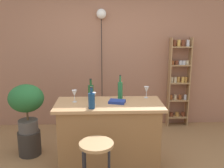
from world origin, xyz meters
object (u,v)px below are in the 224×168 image
Objects in this scene: potted_plant at (26,102)px; spice_shelf at (179,81)px; bottle_soda_blue at (120,90)px; cookbook at (117,102)px; bottle_sauce_amber at (92,100)px; wine_glass_left at (146,90)px; plant_stool at (30,143)px; bottle_vinegar at (91,92)px; bar_stool at (97,157)px; wine_glass_center at (93,96)px; pendant_globe_light at (101,17)px; wine_glass_right at (74,94)px.

spice_shelf is at bearing 22.64° from potted_plant.
bottle_soda_blue reaches higher than cookbook.
wine_glass_left is at bearing 30.08° from bottle_sauce_amber.
bottle_soda_blue is (-1.22, -1.28, 0.16)m from spice_shelf.
potted_plant is 4.47× the size of wine_glass_left.
bottle_soda_blue reaches higher than plant_stool.
wine_glass_left is at bearing -5.94° from plant_stool.
bottle_sauce_amber is at bearing -132.01° from bottle_soda_blue.
plant_stool is 2.28× the size of wine_glass_left.
plant_stool is 1.28× the size of bottle_vinegar.
bar_stool is at bearing -109.29° from bottle_soda_blue.
wine_glass_center is (0.04, -0.24, 0.01)m from bottle_vinegar.
bottle_soda_blue is at bearing -133.73° from spice_shelf.
pendant_globe_light is at bearing 178.09° from spice_shelf.
potted_plant reaches higher than wine_glass_left.
bar_stool is 2.13× the size of bottle_soda_blue.
cookbook reaches higher than bar_stool.
potted_plant is 2.02m from pendant_globe_light.
bottle_soda_blue is 1.60× the size of cookbook.
plant_stool is 2.28× the size of wine_glass_center.
wine_glass_right is (0.75, -0.34, 0.22)m from potted_plant.
bottle_soda_blue reaches higher than bottle_vinegar.
pendant_globe_light is at bearing 86.18° from wine_glass_center.
spice_shelf is 8.20× the size of cookbook.
wine_glass_center is (-0.05, 0.64, 0.52)m from bar_stool.
bar_stool is 3.40× the size of cookbook.
bottle_sauce_amber reaches higher than bar_stool.
wine_glass_center is (1.01, -0.47, 0.22)m from potted_plant.
wine_glass_right is (0.75, -0.34, 0.87)m from plant_stool.
spice_shelf is 2.33m from wine_glass_right.
bottle_sauce_amber reaches higher than wine_glass_left.
bar_stool is 0.86m from cookbook.
potted_plant is at bearing -157.36° from spice_shelf.
bottle_vinegar is at bearing 27.59° from wine_glass_right.
bar_stool is 1.56m from potted_plant.
bottle_sauce_amber is (-1.60, -1.70, 0.14)m from spice_shelf.
plant_stool is 1.78× the size of cookbook.
spice_shelf reaches higher than wine_glass_left.
bottle_sauce_amber is at bearing -133.31° from spice_shelf.
potted_plant is 3.49× the size of cookbook.
spice_shelf is 6.16× the size of bottle_sauce_amber.
potted_plant is 1.38m from cookbook.
wine_glass_left is 0.49m from cookbook.
plant_stool is at bearing -134.61° from pendant_globe_light.
wine_glass_right is (-0.22, -0.11, 0.01)m from bottle_vinegar.
bar_stool is 1.02m from bottle_vinegar.
potted_plant is 1.77m from wine_glass_left.
wine_glass_right is at bearing 130.49° from bottle_sauce_amber.
potted_plant is 0.33× the size of pendant_globe_light.
wine_glass_right is at bearing -104.01° from pendant_globe_light.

